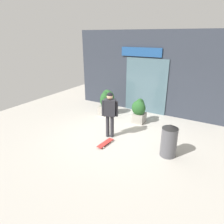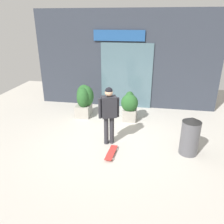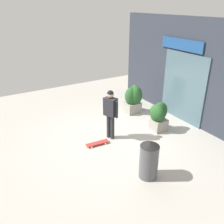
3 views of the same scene
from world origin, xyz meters
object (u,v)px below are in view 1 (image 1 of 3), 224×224
object	(u,v)px
skateboard	(105,143)
planter_box_left	(107,101)
planter_box_right	(139,110)
skateboarder	(110,110)
trash_bin	(169,140)

from	to	relation	value
skateboard	planter_box_left	xyz separation A→B (m)	(-1.41, 2.40, 0.59)
planter_box_left	planter_box_right	xyz separation A→B (m)	(1.65, -0.12, -0.07)
skateboard	planter_box_left	size ratio (longest dim) A/B	0.64
skateboarder	planter_box_right	bearing A→B (deg)	144.74
planter_box_right	trash_bin	distance (m)	2.56
planter_box_right	skateboarder	bearing A→B (deg)	-103.37
skateboarder	skateboard	bearing A→B (deg)	-5.82
skateboard	skateboarder	bearing A→B (deg)	-159.75
planter_box_left	trash_bin	world-z (taller)	planter_box_left
skateboard	trash_bin	size ratio (longest dim) A/B	0.72
planter_box_left	trash_bin	distance (m)	3.94
planter_box_left	trash_bin	bearing A→B (deg)	-29.93
skateboarder	planter_box_right	size ratio (longest dim) A/B	1.61
planter_box_right	trash_bin	xyz separation A→B (m)	(1.77, -1.85, -0.05)
skateboarder	planter_box_left	xyz separation A→B (m)	(-1.24, 1.81, -0.37)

